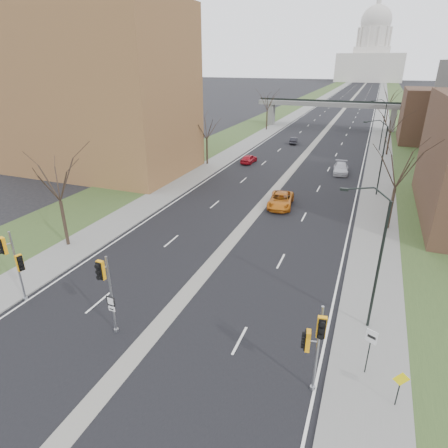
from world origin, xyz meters
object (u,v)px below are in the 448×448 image
Objects in this scene: signal_pole_median at (106,283)px; signal_pole_right at (315,339)px; speed_limit_sign at (370,344)px; warning_sign at (400,384)px; car_left_near at (249,159)px; car_right_mid at (341,168)px; car_left_far at (294,140)px; car_right_near at (281,200)px; signal_pole_left at (13,258)px.

signal_pole_right is at bearing 3.47° from signal_pole_median.
warning_sign is at bearing -24.69° from speed_limit_sign.
car_right_mid is at bearing -179.09° from car_left_near.
car_left_far is 0.75× the size of car_right_mid.
warning_sign is at bearing -1.27° from signal_pole_right.
speed_limit_sign is at bearing 112.71° from warning_sign.
speed_limit_sign is at bearing 12.33° from signal_pole_median.
signal_pole_right is 60.43m from car_left_far.
warning_sign reaches higher than car_right_near.
car_right_mid is at bearing 83.54° from signal_pole_right.
car_left_far is (-15.64, 56.74, -1.34)m from speed_limit_sign.
signal_pole_median is 41.84m from car_left_near.
signal_pole_right is 44.65m from car_left_near.
signal_pole_median reaches higher than speed_limit_sign.
car_right_near is at bearing 92.24° from car_left_far.
car_right_near is 16.97m from car_right_mid.
signal_pole_right is at bearing 170.01° from warning_sign.
car_left_far is (-1.70, 58.98, -2.92)m from signal_pole_median.
signal_pole_left is 21.60m from speed_limit_sign.
warning_sign reaches higher than car_right_mid.
car_left_near is 19.38m from car_right_near.
speed_limit_sign reaches higher than car_right_mid.
car_right_near is (4.13, 24.39, -2.79)m from signal_pole_median.
speed_limit_sign is 38.78m from car_right_mid.
signal_pole_right is 25.54m from car_right_near.
signal_pole_right is at bearing 115.83° from car_left_near.
signal_pole_left is 1.35× the size of car_left_far.
speed_limit_sign is at bearing -87.62° from car_right_mid.
car_left_near is 1.07× the size of car_left_far.
warning_sign is at bearing 98.97° from car_left_far.
car_left_far is at bearing 100.31° from signal_pole_left.
signal_pole_median is 1.27× the size of car_left_near.
signal_pole_left is 2.53× the size of warning_sign.
warning_sign is at bearing -85.94° from car_right_mid.
car_right_mid is (10.63, -18.31, 0.10)m from car_left_far.
warning_sign reaches higher than car_left_near.
signal_pole_median is (7.54, -0.49, 0.22)m from signal_pole_left.
car_left_far is (5.85, 58.48, -2.70)m from signal_pole_left.
speed_limit_sign is at bearing 98.09° from car_left_far.
car_right_near is 1.08× the size of car_right_mid.
car_left_far is (3.41, 17.55, -0.06)m from car_left_near.
car_right_mid reaches higher than car_left_far.
signal_pole_left is 1.03× the size of signal_pole_right.
warning_sign is 0.37× the size of car_right_near.
car_right_near is at bearing 79.99° from signal_pole_left.
car_left_near is (-20.45, 40.78, -0.74)m from warning_sign.
signal_pole_left is 1.00× the size of signal_pole_median.
warning_sign is 0.50× the size of car_left_near.
car_right_mid is (-5.00, 38.43, -1.24)m from speed_limit_sign.
car_left_near is 0.81× the size of car_right_mid.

